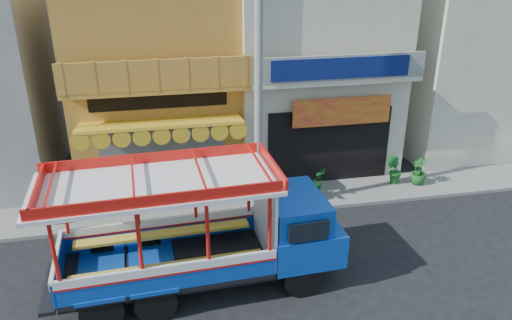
{
  "coord_description": "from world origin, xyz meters",
  "views": [
    {
      "loc": [
        -4.0,
        -11.12,
        8.35
      ],
      "look_at": [
        -1.24,
        2.5,
        2.28
      ],
      "focal_mm": 35.0,
      "sensor_mm": 36.0,
      "label": 1
    }
  ],
  "objects_px": {
    "utility_pole": "(263,64)",
    "potted_plant_b": "(394,170)",
    "green_sign": "(62,210)",
    "songthaew_truck": "(219,230)",
    "potted_plant_c": "(419,171)",
    "potted_plant_a": "(313,184)"
  },
  "relations": [
    {
      "from": "green_sign",
      "to": "potted_plant_c",
      "type": "height_order",
      "value": "potted_plant_c"
    },
    {
      "from": "songthaew_truck",
      "to": "potted_plant_b",
      "type": "bearing_deg",
      "value": 32.57
    },
    {
      "from": "potted_plant_c",
      "to": "green_sign",
      "type": "bearing_deg",
      "value": -93.21
    },
    {
      "from": "green_sign",
      "to": "potted_plant_a",
      "type": "distance_m",
      "value": 8.33
    },
    {
      "from": "potted_plant_a",
      "to": "potted_plant_b",
      "type": "distance_m",
      "value": 3.36
    },
    {
      "from": "utility_pole",
      "to": "green_sign",
      "type": "relative_size",
      "value": 28.13
    },
    {
      "from": "utility_pole",
      "to": "potted_plant_b",
      "type": "relative_size",
      "value": 27.15
    },
    {
      "from": "utility_pole",
      "to": "potted_plant_c",
      "type": "bearing_deg",
      "value": 6.74
    },
    {
      "from": "utility_pole",
      "to": "songthaew_truck",
      "type": "relative_size",
      "value": 3.73
    },
    {
      "from": "utility_pole",
      "to": "songthaew_truck",
      "type": "distance_m",
      "value": 5.26
    },
    {
      "from": "utility_pole",
      "to": "green_sign",
      "type": "bearing_deg",
      "value": 176.14
    },
    {
      "from": "potted_plant_a",
      "to": "potted_plant_c",
      "type": "distance_m",
      "value": 4.18
    },
    {
      "from": "songthaew_truck",
      "to": "potted_plant_c",
      "type": "distance_m",
      "value": 9.09
    },
    {
      "from": "songthaew_truck",
      "to": "green_sign",
      "type": "relative_size",
      "value": 7.54
    },
    {
      "from": "utility_pole",
      "to": "potted_plant_a",
      "type": "relative_size",
      "value": 26.79
    },
    {
      "from": "songthaew_truck",
      "to": "potted_plant_c",
      "type": "height_order",
      "value": "songthaew_truck"
    },
    {
      "from": "utility_pole",
      "to": "potted_plant_b",
      "type": "bearing_deg",
      "value": 10.71
    },
    {
      "from": "utility_pole",
      "to": "songthaew_truck",
      "type": "xyz_separation_m",
      "value": [
        -1.91,
        -3.56,
        -3.37
      ]
    },
    {
      "from": "utility_pole",
      "to": "potted_plant_c",
      "type": "relative_size",
      "value": 27.42
    },
    {
      "from": "utility_pole",
      "to": "green_sign",
      "type": "xyz_separation_m",
      "value": [
        -6.45,
        0.44,
        -4.49
      ]
    },
    {
      "from": "utility_pole",
      "to": "potted_plant_a",
      "type": "xyz_separation_m",
      "value": [
        1.88,
        0.41,
        -4.39
      ]
    },
    {
      "from": "potted_plant_a",
      "to": "potted_plant_b",
      "type": "bearing_deg",
      "value": -49.44
    }
  ]
}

